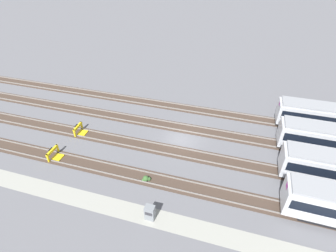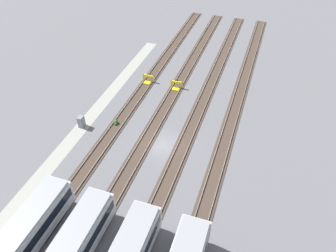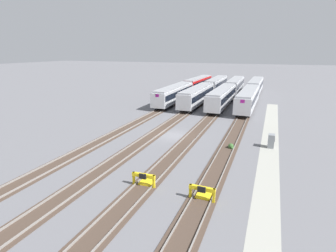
{
  "view_description": "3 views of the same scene",
  "coord_description": "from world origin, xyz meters",
  "px_view_note": "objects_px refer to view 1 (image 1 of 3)",
  "views": [
    {
      "loc": [
        5.7,
        -25.58,
        21.38
      ],
      "look_at": [
        -1.89,
        0.0,
        1.8
      ],
      "focal_mm": 28.0,
      "sensor_mm": 36.0,
      "label": 1
    },
    {
      "loc": [
        29.04,
        10.53,
        29.43
      ],
      "look_at": [
        -1.89,
        0.0,
        1.8
      ],
      "focal_mm": 35.0,
      "sensor_mm": 36.0,
      "label": 2
    },
    {
      "loc": [
        -30.8,
        -11.5,
        10.81
      ],
      "look_at": [
        -1.89,
        0.0,
        1.8
      ],
      "focal_mm": 28.0,
      "sensor_mm": 36.0,
      "label": 3
    }
  ],
  "objects_px": {
    "bumper_stop_nearest_track": "(55,154)",
    "bumper_stop_near_inner_track": "(80,130)",
    "electrical_cabinet": "(150,213)",
    "weed_clump": "(146,179)"
  },
  "relations": [
    {
      "from": "bumper_stop_nearest_track",
      "to": "bumper_stop_near_inner_track",
      "type": "height_order",
      "value": "same"
    },
    {
      "from": "electrical_cabinet",
      "to": "weed_clump",
      "type": "distance_m",
      "value": 4.69
    },
    {
      "from": "bumper_stop_nearest_track",
      "to": "electrical_cabinet",
      "type": "xyz_separation_m",
      "value": [
        13.51,
        -4.56,
        0.29
      ]
    },
    {
      "from": "weed_clump",
      "to": "bumper_stop_near_inner_track",
      "type": "bearing_deg",
      "value": 154.73
    },
    {
      "from": "electrical_cabinet",
      "to": "bumper_stop_nearest_track",
      "type": "bearing_deg",
      "value": 161.33
    },
    {
      "from": "bumper_stop_near_inner_track",
      "to": "weed_clump",
      "type": "distance_m",
      "value": 12.48
    },
    {
      "from": "bumper_stop_nearest_track",
      "to": "electrical_cabinet",
      "type": "bearing_deg",
      "value": -18.67
    },
    {
      "from": "bumper_stop_near_inner_track",
      "to": "electrical_cabinet",
      "type": "bearing_deg",
      "value": -35.81
    },
    {
      "from": "bumper_stop_near_inner_track",
      "to": "electrical_cabinet",
      "type": "distance_m",
      "value": 16.33
    },
    {
      "from": "bumper_stop_nearest_track",
      "to": "bumper_stop_near_inner_track",
      "type": "bearing_deg",
      "value": 86.85
    }
  ]
}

